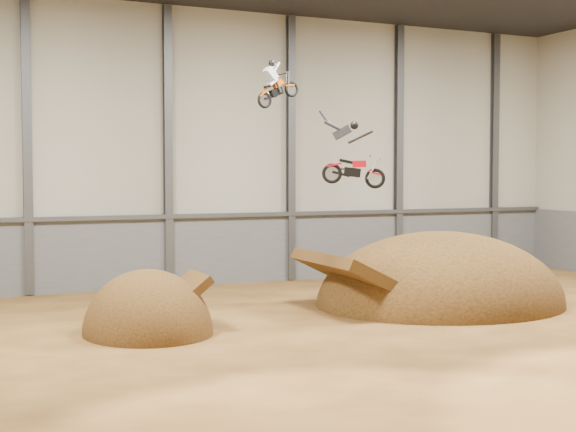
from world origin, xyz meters
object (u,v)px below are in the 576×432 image
at_px(takeoff_ramp, 148,333).
at_px(landing_ramp, 440,304).
at_px(fmx_rider_a, 281,79).
at_px(fmx_rider_b, 352,150).

relative_size(takeoff_ramp, landing_ramp, 0.48).
xyz_separation_m(takeoff_ramp, fmx_rider_a, (5.66, 1.16, 9.37)).
distance_m(landing_ramp, fmx_rider_a, 12.00).
bearing_deg(fmx_rider_a, takeoff_ramp, 179.82).
height_order(takeoff_ramp, fmx_rider_a, fmx_rider_a).
bearing_deg(landing_ramp, fmx_rider_b, -160.00).
relative_size(fmx_rider_a, fmx_rider_b, 0.63).
distance_m(takeoff_ramp, fmx_rider_b, 10.17).
xyz_separation_m(takeoff_ramp, landing_ramp, (13.16, 1.02, 0.00)).
bearing_deg(takeoff_ramp, fmx_rider_a, 11.62).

